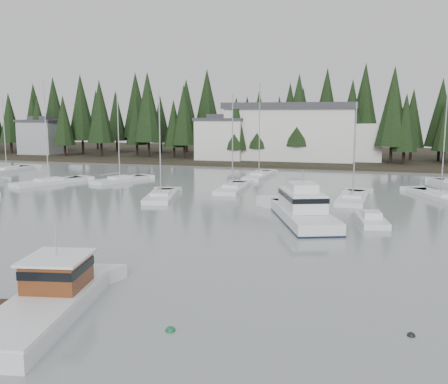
# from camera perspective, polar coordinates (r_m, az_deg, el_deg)

# --- Properties ---
(ground) EXTENTS (260.00, 260.00, 0.00)m
(ground) POSITION_cam_1_polar(r_m,az_deg,el_deg) (19.69, -14.49, -20.08)
(ground) COLOR gray
(ground) RESTS_ON ground
(far_shore_land) EXTENTS (240.00, 54.00, 1.00)m
(far_shore_land) POSITION_cam_1_polar(r_m,az_deg,el_deg) (112.50, 11.18, 4.03)
(far_shore_land) COLOR black
(far_shore_land) RESTS_ON ground
(conifer_treeline) EXTENTS (200.00, 22.00, 20.00)m
(conifer_treeline) POSITION_cam_1_polar(r_m,az_deg,el_deg) (101.58, 10.66, 3.53)
(conifer_treeline) COLOR black
(conifer_treeline) RESTS_ON ground
(house_west) EXTENTS (9.54, 7.42, 8.75)m
(house_west) POSITION_cam_1_polar(r_m,az_deg,el_deg) (97.66, -0.28, 6.20)
(house_west) COLOR silver
(house_west) RESTS_ON ground
(house_far_west) EXTENTS (8.48, 7.42, 8.25)m
(house_far_west) POSITION_cam_1_polar(r_m,az_deg,el_deg) (118.11, -20.09, 6.03)
(house_far_west) COLOR #999EA0
(house_far_west) RESTS_ON ground
(harbor_inn) EXTENTS (29.50, 11.50, 10.90)m
(harbor_inn) POSITION_cam_1_polar(r_m,az_deg,el_deg) (97.88, 8.83, 6.76)
(harbor_inn) COLOR silver
(harbor_inn) RESTS_ON ground
(lobster_boat_brown) EXTENTS (6.08, 10.13, 4.79)m
(lobster_boat_brown) POSITION_cam_1_polar(r_m,az_deg,el_deg) (25.52, -19.93, -12.04)
(lobster_boat_brown) COLOR white
(lobster_boat_brown) RESTS_ON ground
(cabin_cruiser_center) EXTENTS (7.76, 12.65, 5.20)m
(cabin_cruiser_center) POSITION_cam_1_polar(r_m,az_deg,el_deg) (44.71, 9.01, -2.31)
(cabin_cruiser_center) COLOR white
(cabin_cruiser_center) RESTS_ON ground
(sailboat_0) EXTENTS (6.54, 10.61, 11.95)m
(sailboat_0) POSITION_cam_1_polar(r_m,az_deg,el_deg) (60.66, 23.50, -0.66)
(sailboat_0) COLOR white
(sailboat_0) RESTS_ON ground
(sailboat_1) EXTENTS (3.58, 9.79, 11.20)m
(sailboat_1) POSITION_cam_1_polar(r_m,az_deg,el_deg) (56.48, 14.50, -0.87)
(sailboat_1) COLOR white
(sailboat_1) RESTS_ON ground
(sailboat_2) EXTENTS (2.94, 10.31, 12.58)m
(sailboat_2) POSITION_cam_1_polar(r_m,az_deg,el_deg) (88.85, -23.56, 2.19)
(sailboat_2) COLOR white
(sailboat_2) RESTS_ON ground
(sailboat_3) EXTENTS (3.27, 9.54, 12.41)m
(sailboat_3) POSITION_cam_1_polar(r_m,az_deg,el_deg) (61.98, 0.97, 0.29)
(sailboat_3) COLOR white
(sailboat_3) RESTS_ON ground
(sailboat_8) EXTENTS (4.84, 9.12, 12.40)m
(sailboat_8) POSITION_cam_1_polar(r_m,az_deg,el_deg) (56.42, -7.21, -0.65)
(sailboat_8) COLOR white
(sailboat_8) RESTS_ON ground
(sailboat_9) EXTENTS (5.67, 8.96, 12.96)m
(sailboat_9) POSITION_cam_1_polar(r_m,az_deg,el_deg) (71.11, -11.81, 1.24)
(sailboat_9) COLOR white
(sailboat_9) RESTS_ON ground
(sailboat_11) EXTENTS (3.08, 10.51, 14.44)m
(sailboat_11) POSITION_cam_1_polar(r_m,az_deg,el_deg) (74.51, 4.01, 1.76)
(sailboat_11) COLOR white
(sailboat_11) RESTS_ON ground
(sailboat_12) EXTENTS (6.60, 10.22, 14.66)m
(sailboat_12) POSITION_cam_1_polar(r_m,az_deg,el_deg) (71.51, -19.39, 0.96)
(sailboat_12) COLOR white
(sailboat_12) RESTS_ON ground
(runabout_1) EXTENTS (3.11, 6.12, 1.42)m
(runabout_1) POSITION_cam_1_polar(r_m,az_deg,el_deg) (45.38, 16.50, -3.24)
(runabout_1) COLOR white
(runabout_1) RESTS_ON ground
(mooring_buoy_green) EXTENTS (0.44, 0.44, 0.44)m
(mooring_buoy_green) POSITION_cam_1_polar(r_m,az_deg,el_deg) (22.88, -6.15, -15.52)
(mooring_buoy_green) COLOR #145933
(mooring_buoy_green) RESTS_ON ground
(mooring_buoy_dark) EXTENTS (0.35, 0.35, 0.35)m
(mooring_buoy_dark) POSITION_cam_1_polar(r_m,az_deg,el_deg) (23.72, 20.60, -15.16)
(mooring_buoy_dark) COLOR black
(mooring_buoy_dark) RESTS_ON ground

